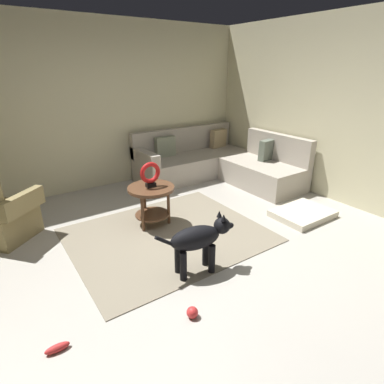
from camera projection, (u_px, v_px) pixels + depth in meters
ground_plane at (189, 271)px, 3.31m from camera, size 6.00×6.00×0.10m
wall_back at (87, 107)px, 5.03m from camera, size 6.00×0.12×2.70m
wall_right at (364, 114)px, 4.33m from camera, size 0.12×6.00×2.70m
area_rug at (168, 235)px, 3.90m from camera, size 2.30×1.90×0.01m
sectional_couch at (217, 164)px, 5.77m from camera, size 2.20×2.25×0.88m
side_table at (151, 196)px, 4.02m from camera, size 0.60×0.60×0.54m
torus_sculpture at (150, 174)px, 3.91m from camera, size 0.28×0.08×0.33m
dog_bed_mat at (303, 214)px, 4.37m from camera, size 0.80×0.60×0.09m
dog at (199, 239)px, 3.08m from camera, size 0.84×0.31×0.63m
dog_toy_ball at (192, 312)px, 2.61m from camera, size 0.10×0.10×0.10m
dog_toy_bone at (57, 348)px, 2.30m from camera, size 0.18×0.07×0.06m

